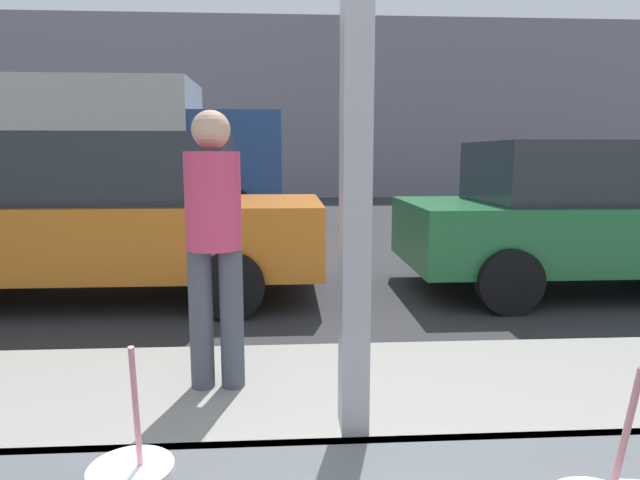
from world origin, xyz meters
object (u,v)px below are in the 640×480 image
at_px(parked_car_orange, 104,216).
at_px(pedestrian, 214,233).
at_px(parked_car_green, 587,216).
at_px(box_truck, 108,150).

height_order(parked_car_orange, pedestrian, pedestrian).
distance_m(parked_car_green, box_truck, 8.98).
height_order(parked_car_orange, box_truck, box_truck).
distance_m(parked_car_orange, box_truck, 5.93).
bearing_deg(box_truck, pedestrian, -69.25).
bearing_deg(parked_car_orange, box_truck, 106.49).
relative_size(parked_car_green, box_truck, 0.62).
bearing_deg(box_truck, parked_car_green, -39.10).
relative_size(parked_car_orange, parked_car_green, 1.12).
height_order(parked_car_orange, parked_car_green, parked_car_orange).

